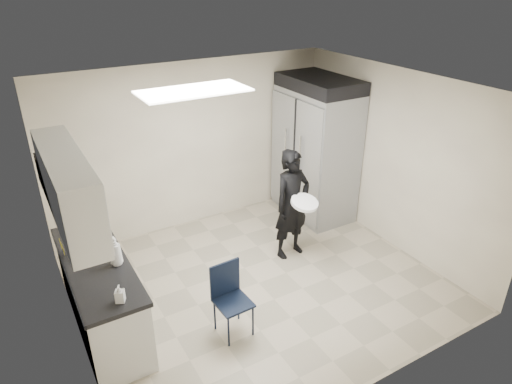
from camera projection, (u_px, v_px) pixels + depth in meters
floor at (259, 283)px, 6.09m from camera, size 4.50×4.50×0.00m
ceiling at (259, 89)px, 4.94m from camera, size 4.50×4.50×0.00m
back_wall at (193, 146)px, 7.06m from camera, size 4.50×0.00×4.50m
left_wall at (63, 248)px, 4.49m from camera, size 0.00×4.00×4.00m
right_wall at (394, 160)px, 6.53m from camera, size 0.00×4.00×4.00m
ceiling_panel at (194, 91)px, 4.99m from camera, size 1.20×0.60×0.02m
lower_counter at (102, 297)px, 5.17m from camera, size 0.60×1.90×0.86m
countertop at (96, 263)px, 4.97m from camera, size 0.64×1.95×0.05m
sink at (93, 253)px, 5.18m from camera, size 0.42×0.40×0.14m
faucet at (72, 247)px, 5.02m from camera, size 0.02×0.02×0.24m
upper_cabinets at (68, 188)px, 4.50m from camera, size 0.35×1.80×0.75m
towel_dispenser at (48, 169)px, 5.45m from camera, size 0.22×0.30×0.35m
notice_sticker_left at (63, 249)px, 4.61m from camera, size 0.00×0.12×0.07m
notice_sticker_right at (60, 244)px, 4.78m from camera, size 0.00×0.12×0.07m
commercial_fridge at (315, 154)px, 7.44m from camera, size 0.80×1.35×2.10m
fridge_compressor at (320, 83)px, 6.93m from camera, size 0.80×1.35×0.20m
folding_chair at (233, 303)px, 5.09m from camera, size 0.39×0.39×0.84m
man_tuxedo at (292, 204)px, 6.38m from camera, size 0.63×0.46×1.61m
bucket_lid at (305, 203)px, 6.14m from camera, size 0.42×0.42×0.05m
soap_bottle_a at (115, 251)px, 4.84m from camera, size 0.15×0.15×0.34m
soap_bottle_b at (120, 294)px, 4.32m from camera, size 0.11×0.11×0.19m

